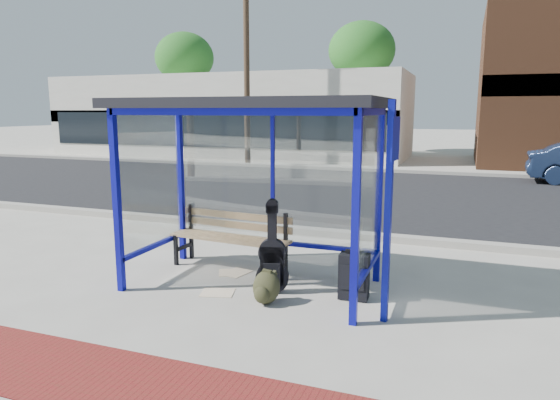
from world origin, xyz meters
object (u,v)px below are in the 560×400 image
at_px(guitar_bag, 272,261).
at_px(backpack, 266,288).
at_px(suitcase, 354,276).
at_px(bench, 231,235).

bearing_deg(guitar_bag, backpack, -95.88).
xyz_separation_m(guitar_bag, suitcase, (1.01, 0.15, -0.13)).
xyz_separation_m(suitcase, backpack, (-0.95, -0.52, -0.09)).
distance_m(bench, backpack, 1.54).
bearing_deg(backpack, suitcase, 32.78).
distance_m(suitcase, backpack, 1.09).
relative_size(guitar_bag, backpack, 2.79).
relative_size(suitcase, backpack, 1.52).
relative_size(bench, suitcase, 2.99).
bearing_deg(suitcase, backpack, -153.30).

